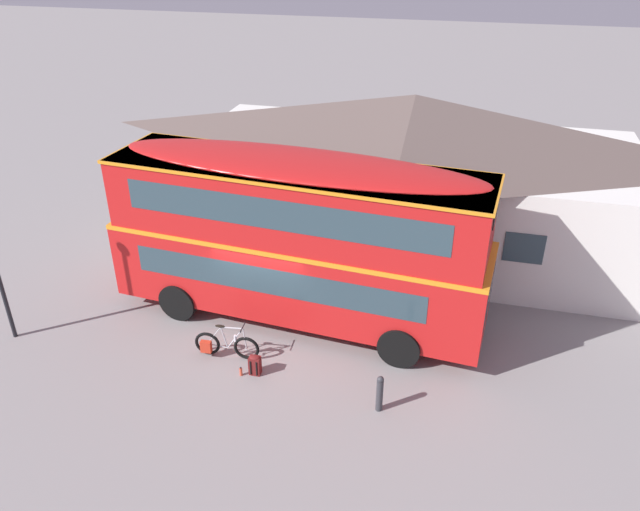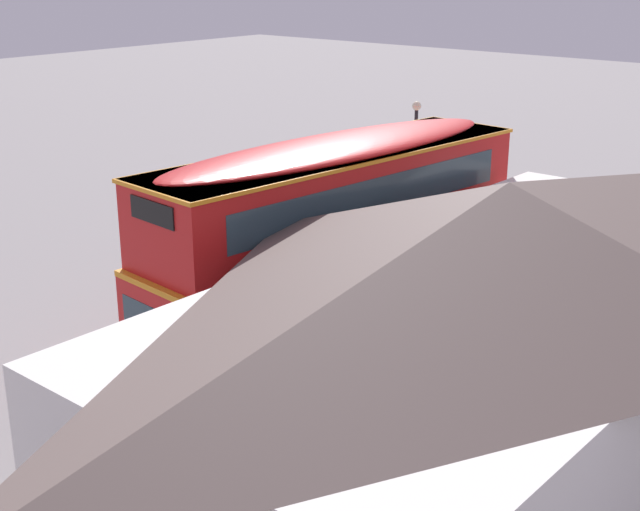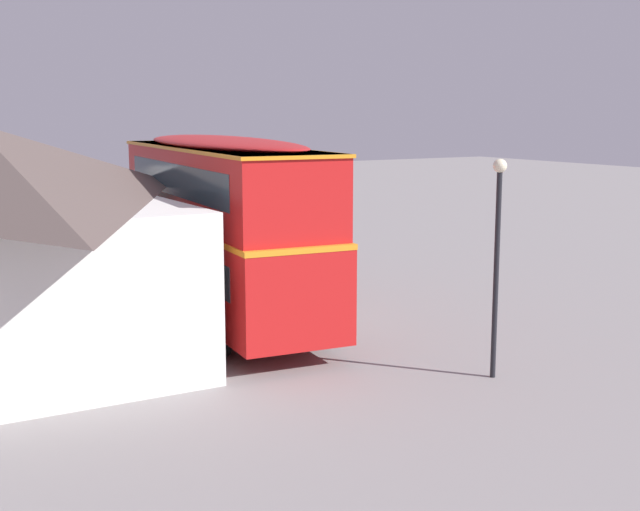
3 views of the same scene
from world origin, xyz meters
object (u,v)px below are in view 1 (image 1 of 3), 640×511
(water_bottle_red_squeeze, at_px, (241,372))
(kerb_bollard, at_px, (380,393))
(double_decker_bus, at_px, (297,234))
(backpack_on_ground, at_px, (255,364))
(touring_bicycle, at_px, (224,345))

(water_bottle_red_squeeze, height_order, kerb_bollard, kerb_bollard)
(double_decker_bus, xyz_separation_m, kerb_bollard, (2.82, -3.23, -2.15))
(double_decker_bus, bearing_deg, backpack_on_ground, -98.11)
(double_decker_bus, xyz_separation_m, touring_bicycle, (-1.37, -2.24, -2.27))
(double_decker_bus, relative_size, water_bottle_red_squeeze, 42.95)
(kerb_bollard, bearing_deg, touring_bicycle, 166.67)
(double_decker_bus, bearing_deg, touring_bicycle, -121.45)
(water_bottle_red_squeeze, bearing_deg, double_decker_bus, 76.04)
(double_decker_bus, height_order, water_bottle_red_squeeze, double_decker_bus)
(touring_bicycle, relative_size, backpack_on_ground, 3.16)
(touring_bicycle, xyz_separation_m, kerb_bollard, (4.19, -0.99, 0.13))
(touring_bicycle, relative_size, water_bottle_red_squeeze, 7.13)
(backpack_on_ground, distance_m, water_bottle_red_squeeze, 0.40)
(backpack_on_ground, relative_size, water_bottle_red_squeeze, 2.26)
(double_decker_bus, distance_m, water_bottle_red_squeeze, 3.87)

